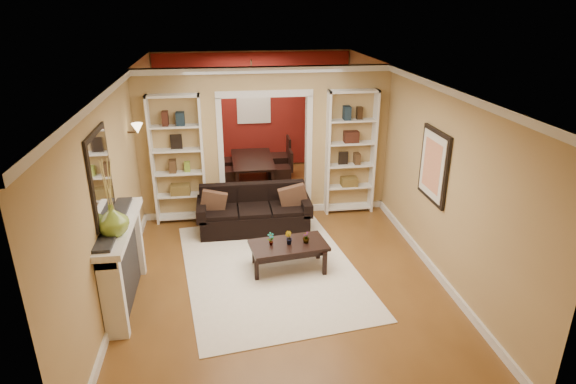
{
  "coord_description": "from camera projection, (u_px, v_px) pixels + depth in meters",
  "views": [
    {
      "loc": [
        -0.76,
        -7.17,
        3.75
      ],
      "look_at": [
        0.14,
        -0.8,
        1.18
      ],
      "focal_mm": 30.0,
      "sensor_mm": 36.0,
      "label": 1
    }
  ],
  "objects": [
    {
      "name": "wall_front",
      "position": [
        326.0,
        318.0,
        3.9
      ],
      "size": [
        8.0,
        0.0,
        8.0
      ],
      "primitive_type": "plane",
      "rotation": [
        -1.57,
        0.0,
        0.0
      ],
      "color": "tan",
      "rests_on": "ground"
    },
    {
      "name": "plant_left",
      "position": [
        271.0,
        239.0,
        6.99
      ],
      "size": [
        0.12,
        0.1,
        0.2
      ],
      "primitive_type": "imported",
      "rotation": [
        0.0,
        0.0,
        0.37
      ],
      "color": "#336626",
      "rests_on": "coffee_table"
    },
    {
      "name": "dining_chair_nw",
      "position": [
        229.0,
        171.0,
        10.14
      ],
      "size": [
        0.48,
        0.48,
        0.81
      ],
      "primitive_type": "cube",
      "rotation": [
        0.0,
        0.0,
        1.8
      ],
      "color": "black",
      "rests_on": "floor"
    },
    {
      "name": "plant_right",
      "position": [
        306.0,
        237.0,
        7.07
      ],
      "size": [
        0.1,
        0.1,
        0.18
      ],
      "primitive_type": "imported",
      "rotation": [
        0.0,
        0.0,
        4.65
      ],
      "color": "#336626",
      "rests_on": "coffee_table"
    },
    {
      "name": "coffee_table",
      "position": [
        289.0,
        256.0,
        7.14
      ],
      "size": [
        1.19,
        0.75,
        0.42
      ],
      "primitive_type": "cube",
      "rotation": [
        0.0,
        0.0,
        0.14
      ],
      "color": "black",
      "rests_on": "floor"
    },
    {
      "name": "partition_wall",
      "position": [
        265.0,
        143.0,
        8.69
      ],
      "size": [
        4.5,
        0.15,
        2.7
      ],
      "primitive_type": "cube",
      "color": "tan",
      "rests_on": "floor"
    },
    {
      "name": "area_rug",
      "position": [
        270.0,
        268.0,
        7.24
      ],
      "size": [
        2.89,
        3.74,
        0.01
      ],
      "primitive_type": "cube",
      "rotation": [
        0.0,
        0.0,
        0.13
      ],
      "color": "white",
      "rests_on": "floor"
    },
    {
      "name": "floor",
      "position": [
        273.0,
        240.0,
        8.08
      ],
      "size": [
        8.0,
        8.0,
        0.0
      ],
      "primitive_type": "plane",
      "color": "brown",
      "rests_on": "ground"
    },
    {
      "name": "mirror",
      "position": [
        100.0,
        176.0,
        5.75
      ],
      "size": [
        0.03,
        0.95,
        1.1
      ],
      "primitive_type": "cube",
      "color": "silver",
      "rests_on": "wall_left"
    },
    {
      "name": "dining_window",
      "position": [
        254.0,
        102.0,
        11.12
      ],
      "size": [
        0.78,
        0.03,
        0.98
      ],
      "primitive_type": "cube",
      "color": "#8CA5CC",
      "rests_on": "wall_back"
    },
    {
      "name": "wall_back",
      "position": [
        254.0,
        110.0,
        11.26
      ],
      "size": [
        8.0,
        0.0,
        8.0
      ],
      "primitive_type": "plane",
      "rotation": [
        1.57,
        0.0,
        0.0
      ],
      "color": "tan",
      "rests_on": "ground"
    },
    {
      "name": "wall_right",
      "position": [
        409.0,
        158.0,
        7.87
      ],
      "size": [
        0.0,
        8.0,
        8.0
      ],
      "primitive_type": "plane",
      "rotation": [
        1.57,
        0.0,
        -1.57
      ],
      "color": "tan",
      "rests_on": "ground"
    },
    {
      "name": "sofa",
      "position": [
        254.0,
        210.0,
        8.32
      ],
      "size": [
        1.94,
        0.84,
        0.76
      ],
      "primitive_type": "cube",
      "color": "black",
      "rests_on": "floor"
    },
    {
      "name": "plant_center",
      "position": [
        289.0,
        238.0,
        7.03
      ],
      "size": [
        0.13,
        0.14,
        0.19
      ],
      "primitive_type": "imported",
      "rotation": [
        0.0,
        0.0,
        2.28
      ],
      "color": "#336626",
      "rests_on": "coffee_table"
    },
    {
      "name": "dining_table",
      "position": [
        254.0,
        171.0,
        10.54
      ],
      "size": [
        1.57,
        0.88,
        0.55
      ],
      "primitive_type": "imported",
      "rotation": [
        0.0,
        0.0,
        1.57
      ],
      "color": "black",
      "rests_on": "floor"
    },
    {
      "name": "dining_chair_se",
      "position": [
        277.0,
        157.0,
        10.81
      ],
      "size": [
        0.56,
        0.56,
        0.95
      ],
      "primitive_type": "cube",
      "rotation": [
        0.0,
        0.0,
        -1.8
      ],
      "color": "black",
      "rests_on": "floor"
    },
    {
      "name": "bookshelf_right",
      "position": [
        350.0,
        153.0,
        8.8
      ],
      "size": [
        0.9,
        0.3,
        2.3
      ],
      "primitive_type": "cube",
      "color": "white",
      "rests_on": "floor"
    },
    {
      "name": "wall_left",
      "position": [
        125.0,
        170.0,
        7.29
      ],
      "size": [
        0.0,
        8.0,
        8.0
      ],
      "primitive_type": "plane",
      "rotation": [
        1.57,
        0.0,
        1.57
      ],
      "color": "tan",
      "rests_on": "ground"
    },
    {
      "name": "fireplace",
      "position": [
        125.0,
        264.0,
        6.22
      ],
      "size": [
        0.32,
        1.7,
        1.16
      ],
      "primitive_type": "cube",
      "color": "white",
      "rests_on": "floor"
    },
    {
      "name": "ceiling",
      "position": [
        271.0,
        77.0,
        7.08
      ],
      "size": [
        8.0,
        8.0,
        0.0
      ],
      "primitive_type": "plane",
      "rotation": [
        3.14,
        0.0,
        0.0
      ],
      "color": "white",
      "rests_on": "ground"
    },
    {
      "name": "framed_art",
      "position": [
        433.0,
        166.0,
        6.88
      ],
      "size": [
        0.04,
        0.85,
        1.05
      ],
      "primitive_type": "cube",
      "color": "black",
      "rests_on": "wall_right"
    },
    {
      "name": "dining_chair_sw",
      "position": [
        228.0,
        161.0,
        10.69
      ],
      "size": [
        0.47,
        0.47,
        0.85
      ],
      "primitive_type": "cube",
      "rotation": [
        0.0,
        0.0,
        1.7
      ],
      "color": "black",
      "rests_on": "floor"
    },
    {
      "name": "wall_sconce",
      "position": [
        134.0,
        130.0,
        7.63
      ],
      "size": [
        0.18,
        0.18,
        0.22
      ],
      "primitive_type": "cube",
      "color": "#FFE0A5",
      "rests_on": "wall_left"
    },
    {
      "name": "pillow_right",
      "position": [
        294.0,
        196.0,
        8.31
      ],
      "size": [
        0.47,
        0.14,
        0.47
      ],
      "primitive_type": "cube",
      "rotation": [
        0.0,
        0.0,
        0.01
      ],
      "color": "brown",
      "rests_on": "sofa"
    },
    {
      "name": "dining_chair_ne",
      "position": [
        281.0,
        168.0,
        10.28
      ],
      "size": [
        0.52,
        0.52,
        0.81
      ],
      "primitive_type": "cube",
      "rotation": [
        0.0,
        0.0,
        -1.94
      ],
      "color": "black",
      "rests_on": "floor"
    },
    {
      "name": "vase",
      "position": [
        112.0,
        220.0,
        5.65
      ],
      "size": [
        0.42,
        0.42,
        0.39
      ],
      "primitive_type": "imported",
      "rotation": [
        0.0,
        0.0,
        0.16
      ],
      "color": "olive",
      "rests_on": "fireplace"
    },
    {
      "name": "pillow_left",
      "position": [
        213.0,
        201.0,
        8.14
      ],
      "size": [
        0.43,
        0.15,
        0.42
      ],
      "primitive_type": "cube",
      "rotation": [
        0.0,
        0.0,
        -0.06
      ],
      "color": "brown",
      "rests_on": "sofa"
    },
    {
      "name": "red_back_panel",
      "position": [
        254.0,
        112.0,
        11.24
      ],
      "size": [
        4.44,
        0.04,
        2.64
      ],
      "primitive_type": "cube",
      "color": "maroon",
      "rests_on": "floor"
    },
    {
      "name": "chandelier",
      "position": [
        257.0,
        91.0,
        9.82
      ],
      "size": [
        0.5,
        0.5,
        0.3
      ],
      "primitive_type": "cube",
      "color": "#352518",
      "rests_on": "ceiling"
    },
    {
      "name": "bookshelf_left",
      "position": [
        178.0,
        160.0,
        8.4
      ],
      "size": [
        0.9,
        0.3,
        2.3
      ],
      "primitive_type": "cube",
      "color": "white",
      "rests_on": "floor"
    }
  ]
}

